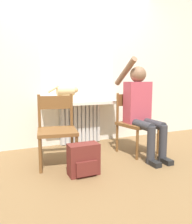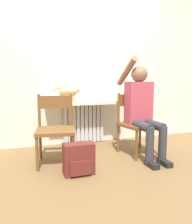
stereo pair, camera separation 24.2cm
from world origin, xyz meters
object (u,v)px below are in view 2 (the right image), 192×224
chair_left (55,128)px  person (142,107)px  chair_right (137,122)px  backpack (79,159)px  cat (69,91)px

chair_left → person: size_ratio=0.64×
chair_right → person: person is taller
backpack → person: bearing=18.8°
chair_left → backpack: bearing=-57.8°
cat → person: bearing=-39.5°
person → chair_left: bearing=174.4°
chair_right → person: 0.26m
chair_left → cat: (0.29, 0.58, 0.42)m
chair_left → backpack: size_ratio=2.47×
person → chair_right: bearing=94.1°
person → backpack: person is taller
chair_right → person: (0.01, -0.11, 0.23)m
chair_right → cat: (-0.83, 0.58, 0.42)m
cat → backpack: cat is taller
chair_right → backpack: chair_right is taller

